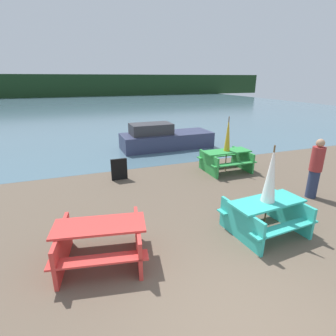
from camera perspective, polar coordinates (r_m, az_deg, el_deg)
The scene contains 11 objects.
ground_plane at distance 4.43m, azimuth 16.46°, elevation -31.27°, with size 60.00×60.00×0.00m, color brown.
water at distance 34.73m, azimuth -17.38°, elevation 12.63°, with size 60.00×50.00×0.00m.
far_treeline at distance 54.56m, azimuth -19.02°, elevation 16.62°, with size 80.00×1.60×4.00m.
picnic_table_teal at distance 6.38m, azimuth 20.48°, elevation -9.29°, with size 1.78×1.51×0.78m.
picnic_table_red at distance 5.29m, azimuth -14.44°, elevation -14.79°, with size 1.91×1.66×0.79m.
picnic_table_green at distance 10.10m, azimuth 12.51°, elevation 1.97°, with size 1.77×1.39×0.79m.
umbrella_gold at distance 9.88m, azimuth 12.89°, elevation 7.05°, with size 0.23×0.23×2.05m.
umbrella_white at distance 6.01m, azimuth 21.49°, elevation -1.44°, with size 0.31×0.31×2.05m.
boat at distance 13.19m, azimuth -0.86°, elevation 6.45°, with size 4.55×1.70×1.27m.
person at distance 8.64m, azimuth 29.43°, elevation -0.15°, with size 0.35×0.35×1.76m.
signboard at distance 9.18m, azimuth -10.58°, elevation -0.28°, with size 0.55×0.08×0.75m.
Camera 1 is at (-1.94, -2.15, 3.36)m, focal length 28.00 mm.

